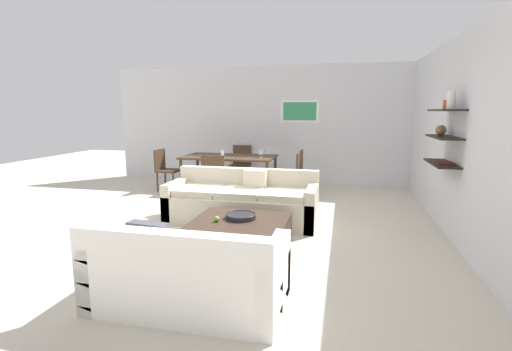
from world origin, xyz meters
TOP-DOWN VIEW (x-y plane):
  - ground_plane at (0.00, 0.00)m, footprint 18.00×18.00m
  - back_wall_unit at (0.30, 3.53)m, footprint 8.40×0.09m
  - right_wall_shelf_unit at (3.03, 0.59)m, footprint 0.34×8.20m
  - sofa_beige at (0.10, 0.34)m, footprint 2.27×0.90m
  - loveseat_white at (0.30, -2.23)m, footprint 1.66×0.90m
  - coffee_table at (0.38, -0.85)m, footprint 1.14×1.01m
  - decorative_bowl at (0.38, -0.78)m, footprint 0.38×0.38m
  - apple_on_coffee_table at (0.13, -0.98)m, footprint 0.07×0.07m
  - dining_table at (-0.74, 2.38)m, footprint 1.92×1.02m
  - dining_chair_right_near at (0.62, 2.15)m, footprint 0.44×0.44m
  - dining_chair_right_far at (0.62, 2.61)m, footprint 0.44×0.44m
  - dining_chair_head at (-0.74, 3.29)m, footprint 0.44×0.44m
  - dining_chair_left_near at (-2.11, 2.15)m, footprint 0.44×0.44m
  - dining_chair_foot at (-0.74, 1.46)m, footprint 0.44×0.44m
  - wine_glass_right_far at (-0.04, 2.50)m, footprint 0.08×0.08m
  - wine_glass_foot at (-0.74, 1.92)m, footprint 0.06×0.06m
  - wine_glass_right_near at (-0.04, 2.25)m, footprint 0.07×0.07m

SIDE VIEW (x-z plane):
  - ground_plane at x=0.00m, z-range 0.00..0.00m
  - coffee_table at x=0.38m, z-range 0.00..0.38m
  - sofa_beige at x=0.10m, z-range -0.10..0.68m
  - loveseat_white at x=0.30m, z-range -0.10..0.68m
  - decorative_bowl at x=0.38m, z-range 0.38..0.44m
  - apple_on_coffee_table at x=0.13m, z-range 0.38..0.45m
  - dining_chair_right_near at x=0.62m, z-range 0.06..0.94m
  - dining_chair_right_far at x=0.62m, z-range 0.06..0.94m
  - dining_chair_head at x=-0.74m, z-range 0.06..0.94m
  - dining_chair_left_near at x=-2.11m, z-range 0.06..0.94m
  - dining_chair_foot at x=-0.74m, z-range 0.06..0.94m
  - dining_table at x=-0.74m, z-range 0.31..1.06m
  - wine_glass_right_near at x=-0.04m, z-range 0.78..0.92m
  - wine_glass_foot at x=-0.74m, z-range 0.78..0.94m
  - wine_glass_right_far at x=-0.04m, z-range 0.79..0.95m
  - right_wall_shelf_unit at x=3.03m, z-range 0.00..2.70m
  - back_wall_unit at x=0.30m, z-range 0.00..2.70m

